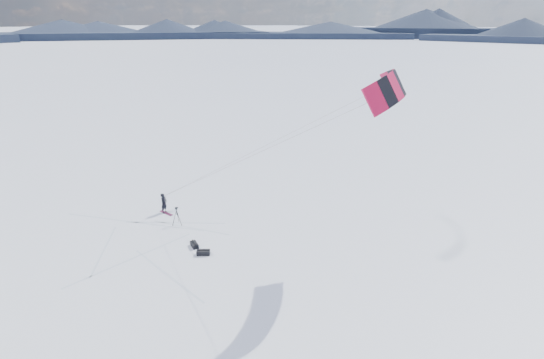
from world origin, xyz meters
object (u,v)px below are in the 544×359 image
Objects in this scene: snowkiter at (165,213)px; gear_bag_a at (203,252)px; gear_bag_b at (194,245)px; snowboard at (166,213)px; tripod at (177,213)px.

snowkiter is 1.80× the size of gear_bag_a.
gear_bag_b is at bearing -126.94° from snowkiter.
gear_bag_b is at bearing -19.93° from snowboard.
tripod is 4.84m from gear_bag_a.
tripod is at bearing -16.39° from snowboard.
gear_bag_a is at bearing 10.28° from gear_bag_b.
gear_bag_a is at bearing -126.04° from snowkiter.
snowboard is 2.42m from tripod.
gear_bag_b is (5.49, -2.35, 0.15)m from snowkiter.
tripod reaches higher than snowboard.
tripod is at bearing 121.57° from gear_bag_a.
gear_bag_a is (4.38, -1.93, -0.75)m from tripod.
gear_bag_a is 1.23m from gear_bag_b.
snowboard is 1.58× the size of gear_bag_b.
gear_bag_b is (-1.17, 0.38, -0.01)m from gear_bag_a.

